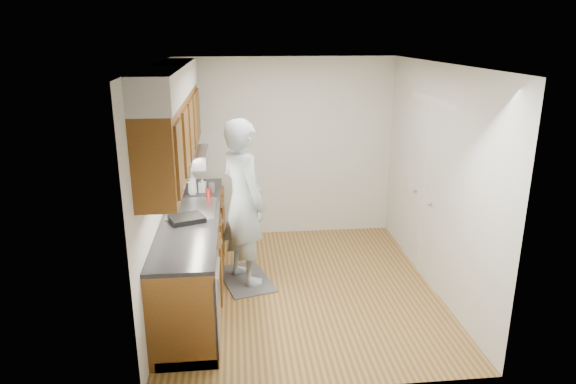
{
  "coord_description": "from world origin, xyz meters",
  "views": [
    {
      "loc": [
        -0.7,
        -5.24,
        2.81
      ],
      "look_at": [
        -0.13,
        0.25,
        1.08
      ],
      "focal_mm": 32.0,
      "sensor_mm": 36.0,
      "label": 1
    }
  ],
  "objects_px": {
    "person": "(243,191)",
    "steel_can": "(212,188)",
    "soap_bottle_a": "(192,183)",
    "dish_rack": "(187,219)",
    "soap_bottle_b": "(202,185)",
    "soda_can": "(209,194)"
  },
  "relations": [
    {
      "from": "soap_bottle_b",
      "to": "dish_rack",
      "type": "bearing_deg",
      "value": -96.2
    },
    {
      "from": "soap_bottle_a",
      "to": "soda_can",
      "type": "relative_size",
      "value": 2.42
    },
    {
      "from": "person",
      "to": "steel_can",
      "type": "relative_size",
      "value": 16.82
    },
    {
      "from": "soap_bottle_b",
      "to": "steel_can",
      "type": "height_order",
      "value": "soap_bottle_b"
    },
    {
      "from": "soda_can",
      "to": "soap_bottle_a",
      "type": "bearing_deg",
      "value": 136.04
    },
    {
      "from": "soap_bottle_a",
      "to": "dish_rack",
      "type": "bearing_deg",
      "value": -89.57
    },
    {
      "from": "soap_bottle_b",
      "to": "dish_rack",
      "type": "xyz_separation_m",
      "value": [
        -0.11,
        -1.0,
        -0.07
      ]
    },
    {
      "from": "soda_can",
      "to": "soap_bottle_b",
      "type": "bearing_deg",
      "value": 108.08
    },
    {
      "from": "person",
      "to": "dish_rack",
      "type": "relative_size",
      "value": 6.46
    },
    {
      "from": "soap_bottle_a",
      "to": "soda_can",
      "type": "xyz_separation_m",
      "value": [
        0.2,
        -0.2,
        -0.08
      ]
    },
    {
      "from": "person",
      "to": "soap_bottle_a",
      "type": "distance_m",
      "value": 0.76
    },
    {
      "from": "person",
      "to": "soap_bottle_b",
      "type": "distance_m",
      "value": 0.72
    },
    {
      "from": "steel_can",
      "to": "dish_rack",
      "type": "relative_size",
      "value": 0.38
    },
    {
      "from": "steel_can",
      "to": "dish_rack",
      "type": "height_order",
      "value": "steel_can"
    },
    {
      "from": "soda_can",
      "to": "dish_rack",
      "type": "bearing_deg",
      "value": -105.03
    },
    {
      "from": "soap_bottle_b",
      "to": "dish_rack",
      "type": "distance_m",
      "value": 1.01
    },
    {
      "from": "soap_bottle_a",
      "to": "steel_can",
      "type": "relative_size",
      "value": 2.24
    },
    {
      "from": "soap_bottle_a",
      "to": "steel_can",
      "type": "height_order",
      "value": "soap_bottle_a"
    },
    {
      "from": "person",
      "to": "soap_bottle_a",
      "type": "height_order",
      "value": "person"
    },
    {
      "from": "person",
      "to": "dish_rack",
      "type": "height_order",
      "value": "person"
    },
    {
      "from": "soda_can",
      "to": "steel_can",
      "type": "height_order",
      "value": "steel_can"
    },
    {
      "from": "soap_bottle_a",
      "to": "soda_can",
      "type": "distance_m",
      "value": 0.29
    }
  ]
}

